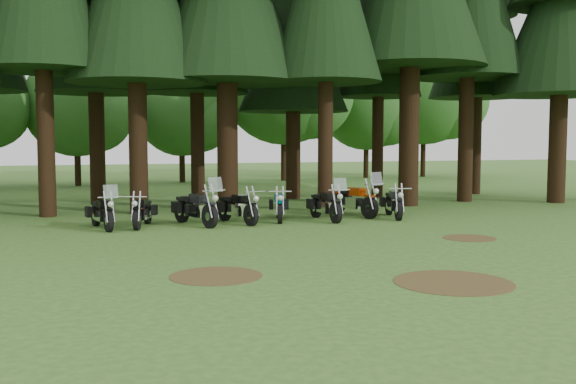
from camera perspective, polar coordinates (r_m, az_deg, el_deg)
name	(u,v)px	position (r m, az deg, el deg)	size (l,w,h in m)	color
ground	(321,251)	(15.31, 2.94, -5.23)	(120.00, 120.00, 0.00)	#396823
pine_back_4	(293,13)	(29.46, 0.47, 15.61)	(4.94, 4.94, 13.78)	black
decid_3	(81,108)	(39.16, -17.90, 7.13)	(6.12, 5.95, 7.65)	black
decid_4	(186,113)	(40.99, -9.04, 6.97)	(5.93, 5.76, 7.41)	black
decid_5	(290,85)	(42.24, 0.20, 9.48)	(8.45, 8.21, 10.56)	black
decid_6	(372,104)	(45.92, 7.47, 7.76)	(7.06, 6.86, 8.82)	black
decid_7	(430,91)	(48.07, 12.55, 8.76)	(8.44, 8.20, 10.55)	black
dirt_patch_0	(216,276)	(12.54, -6.42, -7.41)	(1.80, 1.80, 0.01)	#4C3D1E
dirt_patch_1	(469,238)	(17.89, 15.82, -3.96)	(1.40, 1.40, 0.01)	#4C3D1E
dirt_patch_2	(453,282)	(12.29, 14.47, -7.78)	(2.20, 2.20, 0.01)	#4C3D1E
motorcycle_0	(102,214)	(19.74, -16.21, -1.85)	(0.69, 2.19, 1.38)	black
motorcycle_1	(143,213)	(19.92, -12.80, -1.79)	(0.81, 2.03, 0.86)	black
motorcycle_2	(196,209)	(19.97, -8.22, -1.48)	(1.10, 2.40, 1.54)	black
motorcycle_3	(237,209)	(20.32, -4.54, -1.49)	(0.80, 2.19, 0.92)	black
motorcycle_4	(279,207)	(20.98, -0.79, -1.32)	(0.76, 2.13, 0.89)	black
motorcycle_5	(326,206)	(21.03, 3.37, -1.22)	(0.44, 2.31, 1.46)	black
motorcycle_6	(353,201)	(22.25, 5.82, -0.81)	(0.94, 2.50, 1.58)	black
motorcycle_7	(394,204)	(22.05, 9.36, -1.06)	(0.78, 2.19, 0.91)	black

